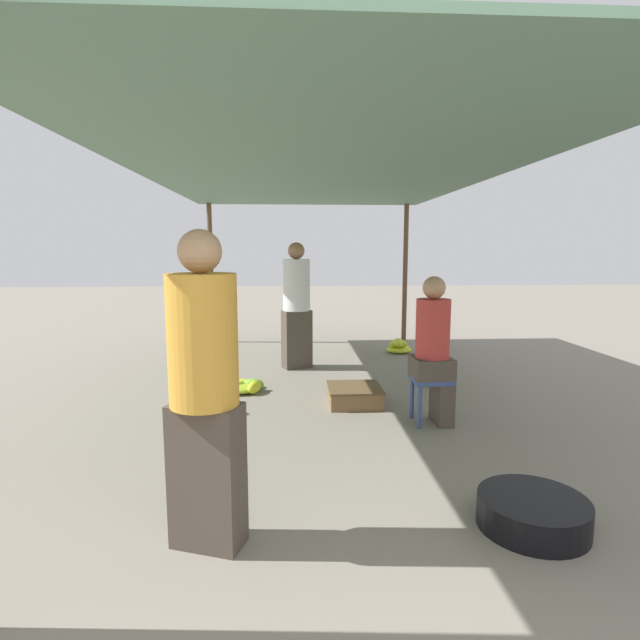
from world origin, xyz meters
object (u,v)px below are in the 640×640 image
banana_pile_left_0 (217,408)px  banana_pile_right_1 (399,347)px  basin_black (533,513)px  crate_near (355,395)px  stool (431,386)px  banana_pile_right_0 (436,377)px  shopper_walking_mid (297,304)px  banana_pile_left_1 (241,386)px  vendor_seated (434,348)px  vendor_foreground (204,387)px

banana_pile_left_0 → banana_pile_right_1: size_ratio=1.18×
basin_black → crate_near: 2.42m
stool → basin_black: stool is taller
stool → crate_near: size_ratio=0.79×
banana_pile_right_0 → shopper_walking_mid: (-1.60, 0.93, 0.77)m
basin_black → crate_near: crate_near is taller
banana_pile_right_0 → banana_pile_left_1: bearing=-175.4°
vendor_seated → banana_pile_left_0: (-1.98, 0.37, -0.63)m
stool → vendor_seated: bearing=-2.3°
banana_pile_right_0 → crate_near: bearing=-146.5°
banana_pile_right_0 → shopper_walking_mid: bearing=149.9°
vendor_foreground → banana_pile_right_1: (2.07, 4.85, -0.76)m
vendor_foreground → banana_pile_left_0: (-0.27, 2.14, -0.80)m
vendor_foreground → stool: 2.50m
banana_pile_right_1 → vendor_seated: bearing=-96.7°
stool → crate_near: stool is taller
vendor_foreground → basin_black: bearing=1.7°
banana_pile_left_0 → banana_pile_right_0: size_ratio=1.02×
banana_pile_left_0 → banana_pile_right_0: 2.56m
banana_pile_right_0 → vendor_foreground: bearing=-124.7°
stool → banana_pile_left_1: size_ratio=0.82×
vendor_seated → banana_pile_right_0: (0.41, 1.28, -0.61)m
banana_pile_left_0 → banana_pile_left_1: bearing=77.6°
vendor_foreground → vendor_seated: bearing=46.1°
banana_pile_left_0 → banana_pile_right_0: banana_pile_right_0 is taller
vendor_seated → banana_pile_right_1: size_ratio=3.34×
vendor_foreground → banana_pile_right_1: bearing=66.9°
vendor_foreground → crate_near: (1.08, 2.37, -0.77)m
stool → basin_black: bearing=-86.6°
stool → basin_black: size_ratio=0.70×
banana_pile_right_1 → shopper_walking_mid: shopper_walking_mid is taller
stool → banana_pile_left_0: 2.01m
crate_near → banana_pile_left_1: bearing=156.8°
basin_black → shopper_walking_mid: 4.20m
vendor_foreground → vendor_seated: vendor_foreground is taller
banana_pile_right_0 → crate_near: banana_pile_right_0 is taller
stool → banana_pile_right_0: 1.37m
stool → banana_pile_right_0: (0.43, 1.28, -0.26)m
banana_pile_right_0 → banana_pile_right_1: size_ratio=1.16×
banana_pile_right_0 → shopper_walking_mid: 2.00m
vendor_foreground → banana_pile_right_0: size_ratio=3.60×
stool → basin_black: 1.74m
banana_pile_left_1 → banana_pile_right_1: size_ratio=1.31×
banana_pile_left_1 → vendor_seated: bearing=-31.2°
banana_pile_left_1 → basin_black: bearing=-56.1°
crate_near → banana_pile_right_0: bearing=33.5°
vendor_foreground → banana_pile_left_1: (-0.11, 2.88, -0.80)m
stool → banana_pile_left_0: (-1.96, 0.37, -0.28)m
vendor_foreground → crate_near: bearing=65.5°
banana_pile_left_1 → banana_pile_right_0: banana_pile_right_0 is taller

